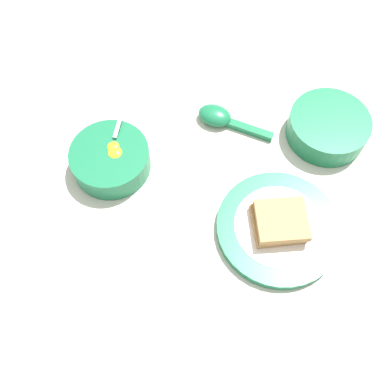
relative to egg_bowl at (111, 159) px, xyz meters
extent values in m
plane|color=beige|center=(-0.23, -0.13, -0.03)|extent=(3.00, 3.00, 0.00)
cylinder|color=#196B42|center=(0.00, 0.00, 0.00)|extent=(0.14, 0.14, 0.05)
cylinder|color=white|center=(0.00, 0.00, 0.00)|extent=(0.11, 0.11, 0.02)
ellipsoid|color=yellow|center=(0.00, -0.01, 0.02)|extent=(0.03, 0.03, 0.01)
ellipsoid|color=yellow|center=(-0.01, 0.00, 0.02)|extent=(0.03, 0.03, 0.02)
cylinder|color=black|center=(-0.01, 0.00, 0.02)|extent=(0.04, 0.04, 0.00)
ellipsoid|color=silver|center=(0.00, -0.01, 0.02)|extent=(0.03, 0.02, 0.01)
cube|color=silver|center=(0.00, -0.05, 0.04)|extent=(0.01, 0.05, 0.03)
cylinder|color=#196B42|center=(-0.32, 0.04, -0.02)|extent=(0.21, 0.21, 0.02)
cylinder|color=white|center=(-0.32, 0.04, -0.01)|extent=(0.15, 0.15, 0.00)
cube|color=#9E7042|center=(-0.31, 0.04, 0.00)|extent=(0.11, 0.10, 0.01)
cube|color=tan|center=(-0.32, 0.04, 0.01)|extent=(0.11, 0.10, 0.01)
ellipsoid|color=#196B42|center=(-0.15, -0.16, -0.01)|extent=(0.07, 0.05, 0.03)
cube|color=#196B42|center=(-0.22, -0.15, -0.02)|extent=(0.09, 0.02, 0.01)
cylinder|color=#196B42|center=(-0.36, -0.18, 0.00)|extent=(0.15, 0.15, 0.05)
cylinder|color=white|center=(-0.36, -0.18, 0.01)|extent=(0.12, 0.12, 0.01)
camera|label=1|loc=(-0.26, 0.36, 0.68)|focal=42.00mm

